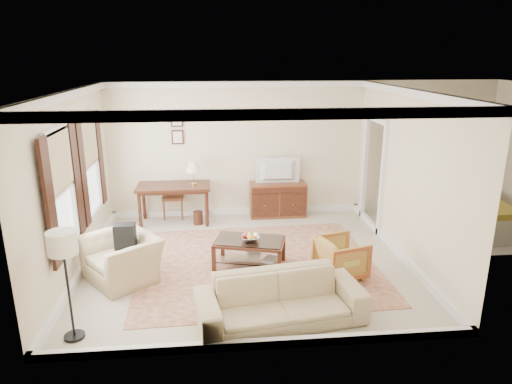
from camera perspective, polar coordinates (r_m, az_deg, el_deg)
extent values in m
cube|color=beige|center=(7.99, -1.24, -8.59)|extent=(5.50, 5.00, 0.01)
cube|color=white|center=(7.23, -1.38, 12.64)|extent=(5.50, 5.00, 0.01)
cube|color=#F6E9C9|center=(9.91, -2.38, 5.31)|extent=(5.50, 0.01, 2.90)
cube|color=#F6E9C9|center=(5.12, 0.77, -5.91)|extent=(5.50, 0.01, 2.90)
cube|color=#F6E9C9|center=(7.79, -21.92, 0.87)|extent=(0.01, 5.00, 2.90)
cube|color=#F6E9C9|center=(8.15, 18.37, 1.91)|extent=(0.01, 5.00, 2.90)
cube|color=beige|center=(10.21, 22.84, -4.17)|extent=(3.00, 2.70, 0.01)
cube|color=maroon|center=(7.86, 0.11, -8.97)|extent=(4.09, 3.55, 0.01)
cube|color=#4D2416|center=(9.62, -10.26, 0.71)|extent=(1.51, 0.76, 0.05)
cylinder|color=#4D2416|center=(9.55, -14.31, -2.29)|extent=(0.07, 0.07, 0.77)
cylinder|color=#4D2416|center=(9.43, -6.17, -2.09)|extent=(0.07, 0.07, 0.77)
cylinder|color=#4D2416|center=(10.10, -13.83, -1.19)|extent=(0.07, 0.07, 0.77)
cylinder|color=#4D2416|center=(9.99, -6.15, -0.99)|extent=(0.07, 0.07, 0.77)
cube|color=brown|center=(10.01, 2.73, -0.94)|extent=(1.22, 0.47, 0.75)
imported|color=black|center=(9.77, 2.81, 3.66)|extent=(0.91, 0.52, 0.12)
cube|color=#4D2416|center=(7.62, -0.81, -6.25)|extent=(1.27, 0.94, 0.04)
cube|color=silver|center=(7.60, -0.81, -6.01)|extent=(1.20, 0.87, 0.01)
cube|color=silver|center=(7.73, -0.80, -8.17)|extent=(1.17, 0.84, 0.02)
cube|color=#4D2416|center=(7.55, -5.29, -8.39)|extent=(0.07, 0.07, 0.44)
cube|color=#4D2416|center=(7.36, 2.94, -9.01)|extent=(0.07, 0.07, 0.44)
cube|color=#4D2416|center=(8.08, -4.19, -6.59)|extent=(0.07, 0.07, 0.44)
cube|color=#4D2416|center=(7.91, 3.47, -7.12)|extent=(0.07, 0.07, 0.44)
imported|color=silver|center=(7.56, -0.69, -5.69)|extent=(0.42, 0.42, 0.10)
imported|color=brown|center=(7.84, -1.15, -7.59)|extent=(0.28, 0.08, 0.38)
imported|color=brown|center=(7.66, 1.06, -8.22)|extent=(0.25, 0.17, 0.38)
imported|color=#994321|center=(7.44, 10.60, -7.84)|extent=(0.81, 0.84, 0.71)
imported|color=tan|center=(7.49, -16.42, -7.10)|extent=(1.24, 1.30, 0.96)
cube|color=black|center=(7.46, -16.07, -5.08)|extent=(0.37, 0.39, 0.40)
imported|color=tan|center=(6.14, 3.09, -12.41)|extent=(2.28, 0.98, 0.86)
cylinder|color=black|center=(6.46, -21.74, -16.39)|extent=(0.26, 0.26, 0.04)
cylinder|color=black|center=(6.16, -22.35, -11.70)|extent=(0.03, 0.03, 1.21)
cylinder|color=silver|center=(5.88, -23.08, -5.85)|extent=(0.35, 0.35, 0.28)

